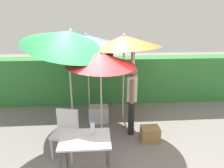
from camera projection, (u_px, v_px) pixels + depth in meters
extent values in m
plane|color=gray|center=(113.00, 132.00, 4.72)|extent=(24.00, 24.00, 0.00)
cube|color=#38843D|center=(108.00, 80.00, 6.37)|extent=(8.00, 0.70, 1.43)
cylinder|color=silver|center=(123.00, 85.00, 5.07)|extent=(0.04, 0.04, 1.89)
cone|color=#EA5919|center=(124.00, 42.00, 4.72)|extent=(1.79, 1.79, 0.51)
sphere|color=silver|center=(124.00, 34.00, 4.66)|extent=(0.05, 0.05, 0.05)
cylinder|color=silver|center=(89.00, 81.00, 5.53)|extent=(0.04, 0.04, 1.82)
cone|color=blue|center=(86.00, 42.00, 5.18)|extent=(2.09, 2.07, 0.71)
sphere|color=silver|center=(86.00, 34.00, 5.10)|extent=(0.05, 0.05, 0.05)
cylinder|color=silver|center=(71.00, 89.00, 4.64)|extent=(0.04, 0.04, 1.98)
cone|color=green|center=(69.00, 39.00, 4.32)|extent=(2.13, 2.07, 1.07)
sphere|color=silver|center=(71.00, 30.00, 4.29)|extent=(0.05, 0.05, 0.05)
cylinder|color=silver|center=(101.00, 102.00, 4.34)|extent=(0.04, 0.04, 1.65)
cone|color=red|center=(101.00, 59.00, 4.05)|extent=(1.47, 1.48, 0.39)
sphere|color=silver|center=(101.00, 52.00, 4.01)|extent=(0.05, 0.05, 0.05)
cylinder|color=black|center=(131.00, 113.00, 4.76)|extent=(0.14, 0.14, 0.82)
cylinder|color=black|center=(131.00, 118.00, 4.50)|extent=(0.14, 0.14, 0.82)
cube|color=silver|center=(132.00, 88.00, 4.42)|extent=(0.28, 0.39, 0.56)
sphere|color=#8C6647|center=(133.00, 71.00, 4.30)|extent=(0.22, 0.22, 0.22)
cylinder|color=silver|center=(133.00, 64.00, 4.48)|extent=(0.10, 0.10, 0.56)
cylinder|color=#8C6647|center=(132.00, 92.00, 4.21)|extent=(0.10, 0.10, 0.52)
cylinder|color=silver|center=(52.00, 150.00, 3.70)|extent=(0.04, 0.04, 0.44)
cylinder|color=silver|center=(71.00, 152.00, 3.64)|extent=(0.04, 0.04, 0.44)
cylinder|color=silver|center=(60.00, 138.00, 4.06)|extent=(0.04, 0.04, 0.44)
cylinder|color=silver|center=(78.00, 140.00, 4.00)|extent=(0.04, 0.04, 0.44)
cube|color=silver|center=(64.00, 134.00, 3.78)|extent=(0.53, 0.53, 0.05)
cube|color=silver|center=(68.00, 118.00, 3.90)|extent=(0.44, 0.14, 0.40)
cube|color=silver|center=(99.00, 114.00, 5.14)|extent=(0.50, 0.33, 0.42)
cube|color=#9E7A4C|center=(150.00, 134.00, 4.33)|extent=(0.40, 0.31, 0.32)
cylinder|color=#4C4C51|center=(107.00, 148.00, 3.51)|extent=(0.04, 0.04, 0.72)
cylinder|color=#4C4C51|center=(66.00, 150.00, 3.46)|extent=(0.04, 0.04, 0.72)
cube|color=silver|center=(85.00, 139.00, 3.12)|extent=(0.80, 0.60, 0.03)
cylinder|color=silver|center=(93.00, 128.00, 3.19)|extent=(0.07, 0.07, 0.22)
cylinder|color=#2D60B7|center=(92.00, 122.00, 3.15)|extent=(0.04, 0.04, 0.02)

